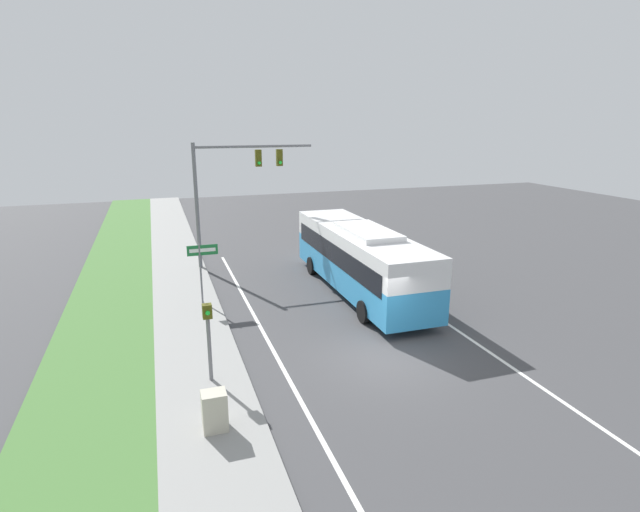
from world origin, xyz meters
TOP-DOWN VIEW (x-y plane):
  - ground_plane at (0.00, 0.00)m, footprint 80.00×80.00m
  - sidewalk at (-6.20, 0.00)m, footprint 2.80×80.00m
  - grass_verge at (-9.40, 0.00)m, footprint 3.60×80.00m
  - lane_divider_near at (-3.60, 0.00)m, footprint 0.14×30.00m
  - lane_divider_far at (3.60, 0.00)m, footprint 0.14×30.00m
  - bus at (1.71, 6.65)m, footprint 2.78×11.24m
  - signal_gantry at (-3.14, 12.96)m, footprint 6.48×0.41m
  - pedestrian_signal at (-5.94, 0.21)m, footprint 0.28×0.34m
  - street_sign at (-5.44, 7.22)m, footprint 1.31×0.08m
  - utility_cabinet at (-6.13, -2.43)m, footprint 0.63×0.53m

SIDE VIEW (x-z plane):
  - ground_plane at x=0.00m, z-range 0.00..0.00m
  - lane_divider_near at x=-3.60m, z-range 0.00..0.01m
  - lane_divider_far at x=3.60m, z-range 0.00..0.01m
  - grass_verge at x=-9.40m, z-range 0.00..0.10m
  - sidewalk at x=-6.20m, z-range 0.00..0.12m
  - utility_cabinet at x=-6.13m, z-range 0.12..1.18m
  - bus at x=1.71m, z-range 0.16..3.41m
  - pedestrian_signal at x=-5.94m, z-range 0.50..3.10m
  - street_sign at x=-5.44m, z-range 0.58..3.35m
  - signal_gantry at x=-3.14m, z-range 1.45..8.25m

